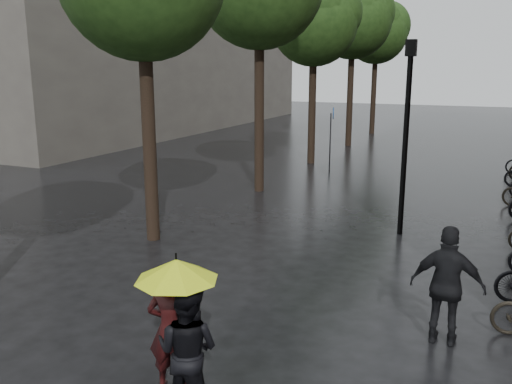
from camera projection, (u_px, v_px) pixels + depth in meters
The scene contains 8 objects.
bg_building at pixel (109, 25), 37.67m from camera, with size 16.00×30.00×14.00m, color #47423D.
street_trees at pixel (289, 6), 19.86m from camera, with size 4.33×34.03×8.91m.
person_burgundy at pixel (171, 330), 7.01m from camera, with size 0.62×0.40×1.69m, color black.
person_black at pixel (188, 351), 6.50m from camera, with size 0.82×0.64×1.68m, color black.
lime_umbrella at pixel (176, 270), 6.44m from camera, with size 1.02×1.02×1.51m.
pedestrian_walking at pixel (447, 286), 8.17m from camera, with size 1.10×0.46×1.87m, color black.
lamp_post at pixel (407, 119), 13.19m from camera, with size 0.25×0.25×4.80m.
cycle_sign at pixel (332, 129), 22.03m from camera, with size 0.14×0.47×2.57m.
Camera 1 is at (3.49, -3.63, 4.17)m, focal length 38.00 mm.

